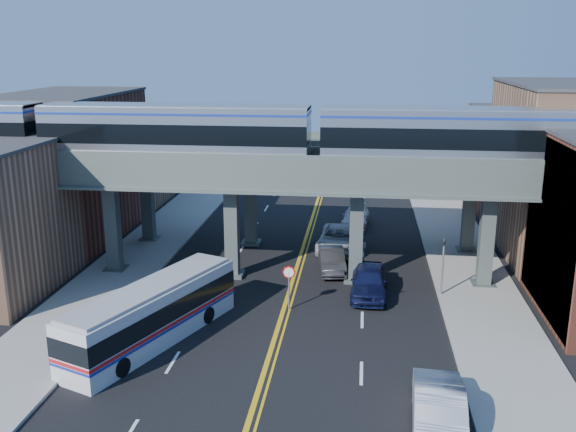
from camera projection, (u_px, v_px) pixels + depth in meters
name	position (u px, v px, depth m)	size (l,w,h in m)	color
ground	(277.00, 331.00, 34.05)	(120.00, 120.00, 0.00)	black
sidewalk_west	(134.00, 260.00, 44.92)	(5.00, 70.00, 0.16)	gray
sidewalk_east	(469.00, 274.00, 42.32)	(5.00, 70.00, 0.16)	gray
building_west_b	(70.00, 166.00, 50.06)	(8.00, 14.00, 11.00)	brown
building_west_c	(130.00, 157.00, 62.92)	(8.00, 10.00, 8.00)	#9E7151
building_east_b	(563.00, 171.00, 45.74)	(8.00, 14.00, 12.00)	#9E7151
building_east_c	(519.00, 160.00, 58.60)	(8.00, 10.00, 9.00)	brown
mural_panel	(550.00, 233.00, 35.00)	(0.10, 9.50, 9.50)	teal
elevated_viaduct_near	(294.00, 181.00, 40.04)	(52.00, 3.60, 7.40)	#3F4947
elevated_viaduct_far	(304.00, 161.00, 46.75)	(52.00, 3.60, 7.40)	#3F4947
transit_train	(176.00, 132.00, 40.11)	(51.77, 3.25, 3.79)	black
stop_sign	(289.00, 280.00, 36.44)	(0.76, 0.09, 2.63)	slate
traffic_signal	(443.00, 260.00, 38.16)	(0.15, 0.18, 4.10)	slate
transit_bus	(153.00, 314.00, 32.57)	(6.50, 11.28, 2.88)	silver
car_lane_a	(369.00, 281.00, 38.69)	(2.16, 5.37, 1.83)	#0F1438
car_lane_b	(332.00, 260.00, 42.91)	(1.62, 4.64, 1.53)	#272729
car_lane_c	(339.00, 239.00, 47.24)	(2.89, 6.26, 1.74)	silver
car_lane_d	(356.00, 217.00, 53.82)	(2.07, 5.09, 1.48)	silver
car_parked_curb	(438.00, 404.00, 25.46)	(1.97, 5.65, 1.86)	#B8B8BD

